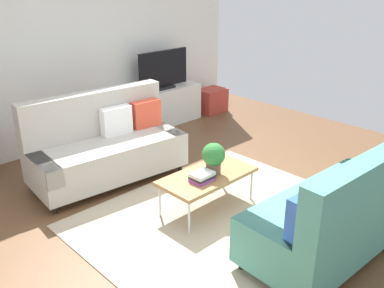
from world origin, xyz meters
The scene contains 17 objects.
ground_plane centered at (0.00, 0.00, 0.00)m, with size 7.68×7.68×0.00m, color brown.
wall_far centered at (0.00, 2.80, 1.45)m, with size 6.40×0.12×2.90m, color white.
area_rug centered at (-0.01, -0.26, 0.01)m, with size 2.90×2.20×0.01m, color tan.
couch_beige centered at (-0.34, 1.36, 0.45)m, with size 1.97×1.01×1.10m.
couch_green centered at (0.32, -1.48, 0.45)m, with size 1.94×0.93×1.10m.
coffee_table centered at (0.04, -0.06, 0.39)m, with size 1.10×0.56×0.42m.
tv_console centered at (1.54, 2.46, 0.32)m, with size 1.40×0.44×0.64m, color silver.
tv centered at (1.54, 2.44, 0.95)m, with size 1.00×0.20×0.64m.
storage_trunk centered at (2.64, 2.36, 0.22)m, with size 0.52×0.40×0.44m, color #B2382D.
potted_plant centered at (0.10, -0.08, 0.62)m, with size 0.26×0.26×0.36m.
table_book_0 centered at (-0.12, -0.13, 0.44)m, with size 0.24×0.18×0.03m, color purple.
table_book_1 centered at (-0.12, -0.13, 0.47)m, with size 0.24×0.18×0.03m, color #262626.
table_book_2 centered at (-0.12, -0.13, 0.50)m, with size 0.24×0.18×0.04m, color silver.
vase_0 centered at (0.96, 2.51, 0.72)m, with size 0.09×0.09×0.15m, color #33B29E.
bottle_0 centered at (1.11, 2.42, 0.76)m, with size 0.05×0.05×0.23m, color #262626.
bottle_1 centered at (1.21, 2.42, 0.75)m, with size 0.04×0.04×0.23m, color #3F8C4C.
bottle_2 centered at (1.31, 2.42, 0.72)m, with size 0.04×0.04×0.16m, color #3359B2.
Camera 1 is at (-3.00, -2.96, 2.50)m, focal length 39.75 mm.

